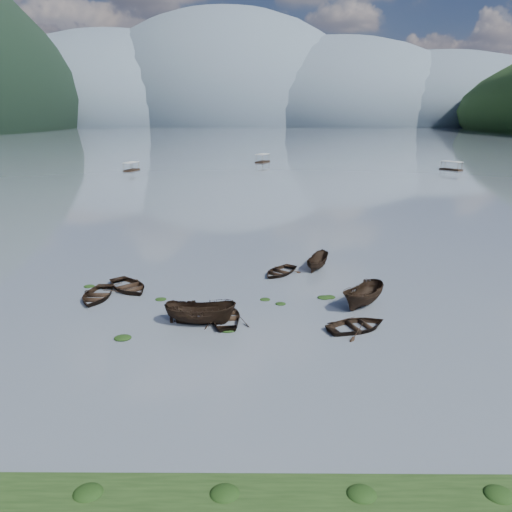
{
  "coord_description": "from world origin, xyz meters",
  "views": [
    {
      "loc": [
        0.23,
        -25.4,
        13.33
      ],
      "look_at": [
        0.0,
        12.0,
        2.0
      ],
      "focal_mm": 32.0,
      "sensor_mm": 36.0,
      "label": 1
    }
  ],
  "objects_px": {
    "rowboat_3": "(226,319)",
    "pontoon_centre": "(263,162)",
    "pontoon_left": "(132,171)",
    "rowboat_0": "(97,298)"
  },
  "relations": [
    {
      "from": "rowboat_3",
      "to": "pontoon_left",
      "type": "bearing_deg",
      "value": -78.9
    },
    {
      "from": "rowboat_0",
      "to": "pontoon_left",
      "type": "height_order",
      "value": "pontoon_left"
    },
    {
      "from": "pontoon_centre",
      "to": "rowboat_3",
      "type": "bearing_deg",
      "value": -70.28
    },
    {
      "from": "rowboat_0",
      "to": "pontoon_centre",
      "type": "bearing_deg",
      "value": 83.41
    },
    {
      "from": "rowboat_3",
      "to": "pontoon_centre",
      "type": "distance_m",
      "value": 116.88
    },
    {
      "from": "rowboat_0",
      "to": "pontoon_centre",
      "type": "xyz_separation_m",
      "value": [
        13.69,
        113.05,
        0.0
      ]
    },
    {
      "from": "pontoon_left",
      "to": "rowboat_0",
      "type": "bearing_deg",
      "value": -65.8
    },
    {
      "from": "rowboat_3",
      "to": "pontoon_centre",
      "type": "bearing_deg",
      "value": -99.3
    },
    {
      "from": "pontoon_left",
      "to": "pontoon_centre",
      "type": "height_order",
      "value": "pontoon_centre"
    },
    {
      "from": "pontoon_left",
      "to": "pontoon_centre",
      "type": "bearing_deg",
      "value": 45.32
    }
  ]
}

